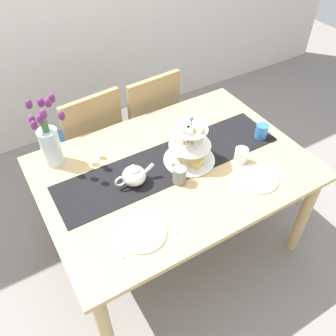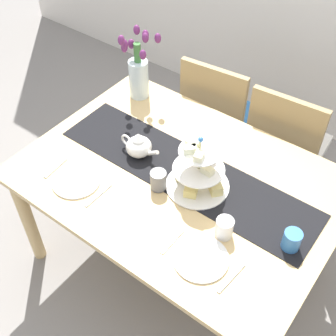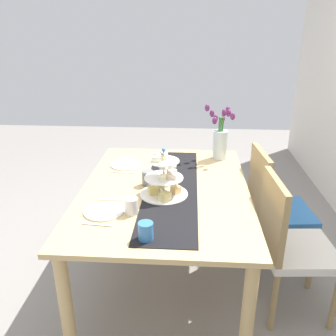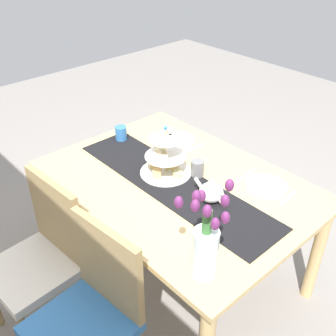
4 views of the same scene
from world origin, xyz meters
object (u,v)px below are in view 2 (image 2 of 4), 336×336
Objects in this scene: tiered_cake_stand at (199,173)px; mug_grey at (158,180)px; chair_right at (285,144)px; chair_left at (218,114)px; tulip_vase at (138,71)px; dinner_plate_left at (76,181)px; mug_orange at (292,240)px; knife_right at (231,278)px; knife_left at (99,195)px; teapot at (139,146)px; dinner_plate_right at (201,259)px; mug_white_text at (224,228)px; fork_right at (172,241)px; dining_table at (179,190)px; fork_left at (55,168)px.

tiered_cake_stand reaches higher than mug_grey.
chair_left is at bearing 179.98° from chair_right.
dinner_plate_left is at bearing -74.57° from tulip_vase.
mug_orange is (1.17, -0.44, -0.12)m from tulip_vase.
tulip_vase is 4.53× the size of mug_grey.
dinner_plate_left is at bearing 180.00° from knife_right.
chair_left is at bearing 90.84° from knife_left.
teapot is 0.33m from knife_left.
dinner_plate_right is at bearing 180.00° from knife_right.
mug_white_text reaches higher than knife_right.
knife_right is at bearing 0.00° from fork_right.
fork_right is at bearing 180.00° from knife_right.
chair_left is at bearing 103.19° from mug_grey.
mug_grey reaches higher than knife_left.
knife_right is (0.26, -1.09, 0.23)m from chair_right.
dinner_plate_right is at bearing -43.54° from dining_table.
teapot is at bearing -179.92° from tiered_cake_stand.
dinner_plate_left is (0.20, -0.71, -0.16)m from tulip_vase.
tiered_cake_stand is (0.10, 0.00, 0.19)m from dining_table.
fork_right is 1.58× the size of mug_grey.
chair_left reaches higher than dining_table.
teapot reaches higher than dinner_plate_left.
tulip_vase is 0.75m from dinner_plate_left.
chair_right reaches higher than teapot.
dining_table is 8.90× the size of knife_left.
chair_right is at bearing 80.98° from tiered_cake_stand.
teapot is 0.42m from fork_left.
fork_left is 1.00× the size of fork_right.
teapot reaches higher than knife_right.
dinner_plate_left is at bearing -164.42° from mug_orange.
knife_left is (-0.23, -0.32, 0.10)m from dining_table.
chair_left is 1.11m from knife_left.
dinner_plate_right is at bearing 0.00° from fork_left.
mug_grey is 0.39m from mug_white_text.
dining_table is 6.58× the size of dinner_plate_right.
tiered_cake_stand is at bearing 34.08° from dinner_plate_left.
chair_right is 3.82× the size of teapot.
dinner_plate_right is at bearing -28.53° from teapot.
tulip_vase is 4.53× the size of mug_white_text.
fork_left is at bearing -169.56° from mug_white_text.
tulip_vase reaches higher than knife_left.
dinner_plate_right is 2.42× the size of mug_orange.
chair_right is at bearing 73.37° from mug_grey.
tulip_vase reaches higher than mug_orange.
dining_table is at bearing 154.89° from mug_white_text.
dining_table is 0.21m from tiered_cake_stand.
fork_left is 0.88m from mug_white_text.
tulip_vase reaches higher than tiered_cake_stand.
knife_left is 0.42m from fork_right.
dining_table is at bearing 121.12° from fork_right.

